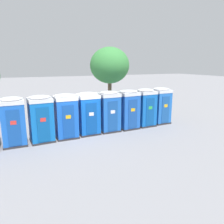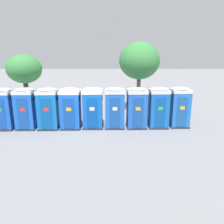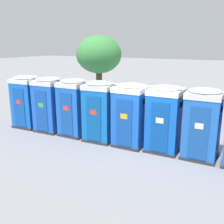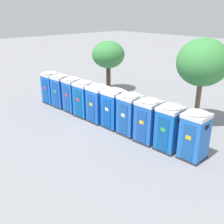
{
  "view_description": "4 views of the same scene",
  "coord_description": "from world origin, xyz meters",
  "px_view_note": "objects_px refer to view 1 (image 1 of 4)",
  "views": [
    {
      "loc": [
        -3.23,
        -12.26,
        4.19
      ],
      "look_at": [
        2.28,
        -0.05,
        1.2
      ],
      "focal_mm": 35.0,
      "sensor_mm": 36.0,
      "label": 1
    },
    {
      "loc": [
        2.0,
        -13.29,
        4.46
      ],
      "look_at": [
        1.89,
        -0.07,
        1.0
      ],
      "focal_mm": 35.0,
      "sensor_mm": 36.0,
      "label": 2
    },
    {
      "loc": [
        3.61,
        -9.33,
        4.02
      ],
      "look_at": [
        -1.51,
        -0.22,
        1.28
      ],
      "focal_mm": 42.0,
      "sensor_mm": 36.0,
      "label": 3
    },
    {
      "loc": [
        11.8,
        -10.62,
        6.96
      ],
      "look_at": [
        0.58,
        -0.13,
        0.99
      ],
      "focal_mm": 42.0,
      "sensor_mm": 36.0,
      "label": 4
    }
  ],
  "objects_px": {
    "portapotty_3": "(41,119)",
    "portapotty_6": "(109,111)",
    "portapotty_4": "(66,116)",
    "portapotty_2": "(13,121)",
    "portapotty_8": "(145,107)",
    "portapotty_9": "(160,105)",
    "portapotty_5": "(88,113)",
    "portapotty_7": "(128,109)",
    "street_tree_1": "(110,66)"
  },
  "relations": [
    {
      "from": "portapotty_3",
      "to": "portapotty_7",
      "type": "height_order",
      "value": "same"
    },
    {
      "from": "portapotty_3",
      "to": "portapotty_9",
      "type": "height_order",
      "value": "same"
    },
    {
      "from": "portapotty_5",
      "to": "portapotty_8",
      "type": "distance_m",
      "value": 4.1
    },
    {
      "from": "street_tree_1",
      "to": "portapotty_7",
      "type": "bearing_deg",
      "value": -97.53
    },
    {
      "from": "portapotty_5",
      "to": "portapotty_6",
      "type": "height_order",
      "value": "same"
    },
    {
      "from": "portapotty_7",
      "to": "portapotty_3",
      "type": "bearing_deg",
      "value": -177.44
    },
    {
      "from": "portapotty_2",
      "to": "portapotty_5",
      "type": "bearing_deg",
      "value": 2.78
    },
    {
      "from": "portapotty_5",
      "to": "portapotty_9",
      "type": "relative_size",
      "value": 1.0
    },
    {
      "from": "portapotty_2",
      "to": "portapotty_3",
      "type": "bearing_deg",
      "value": -0.21
    },
    {
      "from": "portapotty_5",
      "to": "portapotty_7",
      "type": "distance_m",
      "value": 2.74
    },
    {
      "from": "portapotty_3",
      "to": "portapotty_9",
      "type": "relative_size",
      "value": 1.0
    },
    {
      "from": "portapotty_6",
      "to": "portapotty_5",
      "type": "bearing_deg",
      "value": -178.63
    },
    {
      "from": "portapotty_6",
      "to": "portapotty_8",
      "type": "bearing_deg",
      "value": 1.9
    },
    {
      "from": "portapotty_9",
      "to": "portapotty_3",
      "type": "bearing_deg",
      "value": -176.65
    },
    {
      "from": "portapotty_4",
      "to": "portapotty_5",
      "type": "xyz_separation_m",
      "value": [
        1.36,
        0.13,
        -0.0
      ]
    },
    {
      "from": "portapotty_6",
      "to": "portapotty_2",
      "type": "bearing_deg",
      "value": -177.57
    },
    {
      "from": "portapotty_2",
      "to": "portapotty_6",
      "type": "distance_m",
      "value": 5.47
    },
    {
      "from": "portapotty_4",
      "to": "portapotty_7",
      "type": "relative_size",
      "value": 1.0
    },
    {
      "from": "portapotty_9",
      "to": "street_tree_1",
      "type": "height_order",
      "value": "street_tree_1"
    },
    {
      "from": "portapotty_6",
      "to": "street_tree_1",
      "type": "height_order",
      "value": "street_tree_1"
    },
    {
      "from": "portapotty_2",
      "to": "portapotty_3",
      "type": "xyz_separation_m",
      "value": [
        1.37,
        -0.01,
        -0.0
      ]
    },
    {
      "from": "portapotty_8",
      "to": "portapotty_9",
      "type": "distance_m",
      "value": 1.37
    },
    {
      "from": "portapotty_2",
      "to": "portapotty_4",
      "type": "relative_size",
      "value": 1.0
    },
    {
      "from": "portapotty_4",
      "to": "portapotty_8",
      "type": "relative_size",
      "value": 1.0
    },
    {
      "from": "portapotty_6",
      "to": "portapotty_7",
      "type": "height_order",
      "value": "same"
    },
    {
      "from": "portapotty_5",
      "to": "portapotty_8",
      "type": "bearing_deg",
      "value": 1.73
    },
    {
      "from": "portapotty_6",
      "to": "portapotty_7",
      "type": "relative_size",
      "value": 1.0
    },
    {
      "from": "portapotty_5",
      "to": "street_tree_1",
      "type": "relative_size",
      "value": 0.46
    },
    {
      "from": "street_tree_1",
      "to": "portapotty_2",
      "type": "bearing_deg",
      "value": -148.75
    },
    {
      "from": "portapotty_5",
      "to": "portapotty_6",
      "type": "bearing_deg",
      "value": 1.37
    },
    {
      "from": "portapotty_3",
      "to": "portapotty_7",
      "type": "bearing_deg",
      "value": 2.56
    },
    {
      "from": "portapotty_2",
      "to": "portapotty_7",
      "type": "height_order",
      "value": "same"
    },
    {
      "from": "portapotty_3",
      "to": "portapotty_6",
      "type": "relative_size",
      "value": 1.0
    },
    {
      "from": "portapotty_2",
      "to": "portapotty_7",
      "type": "xyz_separation_m",
      "value": [
        6.83,
        0.24,
        -0.0
      ]
    },
    {
      "from": "portapotty_3",
      "to": "portapotty_9",
      "type": "xyz_separation_m",
      "value": [
        8.19,
        0.48,
        0.0
      ]
    },
    {
      "from": "portapotty_7",
      "to": "portapotty_9",
      "type": "bearing_deg",
      "value": 4.94
    },
    {
      "from": "portapotty_4",
      "to": "portapotty_6",
      "type": "bearing_deg",
      "value": 3.35
    },
    {
      "from": "portapotty_4",
      "to": "portapotty_6",
      "type": "distance_m",
      "value": 2.73
    },
    {
      "from": "portapotty_4",
      "to": "portapotty_2",
      "type": "bearing_deg",
      "value": -178.49
    },
    {
      "from": "portapotty_8",
      "to": "portapotty_9",
      "type": "bearing_deg",
      "value": 6.37
    },
    {
      "from": "portapotty_9",
      "to": "street_tree_1",
      "type": "bearing_deg",
      "value": 118.34
    },
    {
      "from": "portapotty_2",
      "to": "portapotty_9",
      "type": "distance_m",
      "value": 9.57
    },
    {
      "from": "portapotty_9",
      "to": "portapotty_6",
      "type": "bearing_deg",
      "value": -176.6
    },
    {
      "from": "portapotty_3",
      "to": "portapotty_4",
      "type": "bearing_deg",
      "value": 3.24
    },
    {
      "from": "portapotty_7",
      "to": "portapotty_9",
      "type": "xyz_separation_m",
      "value": [
        2.73,
        0.24,
        0.0
      ]
    },
    {
      "from": "portapotty_7",
      "to": "portapotty_9",
      "type": "height_order",
      "value": "same"
    },
    {
      "from": "portapotty_2",
      "to": "street_tree_1",
      "type": "height_order",
      "value": "street_tree_1"
    },
    {
      "from": "portapotty_6",
      "to": "portapotty_9",
      "type": "xyz_separation_m",
      "value": [
        4.09,
        0.24,
        0.0
      ]
    },
    {
      "from": "portapotty_5",
      "to": "portapotty_7",
      "type": "xyz_separation_m",
      "value": [
        2.74,
        0.04,
        0.0
      ]
    },
    {
      "from": "portapotty_4",
      "to": "portapotty_8",
      "type": "height_order",
      "value": "same"
    }
  ]
}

